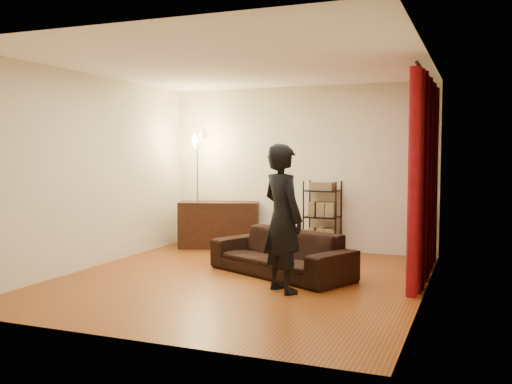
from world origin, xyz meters
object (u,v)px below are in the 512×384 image
at_px(person, 283,218).
at_px(floor_lamp, 198,190).
at_px(storage_boxes, 266,239).
at_px(wire_shelf, 322,217).
at_px(sofa, 281,253).
at_px(media_cabinet, 219,225).

distance_m(person, floor_lamp, 3.37).
height_order(storage_boxes, wire_shelf, wire_shelf).
bearing_deg(sofa, floor_lamp, 168.23).
relative_size(sofa, floor_lamp, 1.02).
distance_m(sofa, storage_boxes, 2.08).
bearing_deg(floor_lamp, wire_shelf, 7.08).
relative_size(person, media_cabinet, 1.28).
xyz_separation_m(person, floor_lamp, (-2.35, 2.41, 0.13)).
xyz_separation_m(wire_shelf, floor_lamp, (-2.11, -0.26, 0.40)).
relative_size(media_cabinet, wire_shelf, 1.15).
distance_m(person, wire_shelf, 2.70).
relative_size(media_cabinet, storage_boxes, 3.42).
distance_m(sofa, floor_lamp, 2.66).
distance_m(sofa, media_cabinet, 2.38).
xyz_separation_m(sofa, media_cabinet, (-1.69, 1.68, 0.10)).
bearing_deg(sofa, media_cabinet, 161.02).
bearing_deg(media_cabinet, wire_shelf, -13.69).
bearing_deg(floor_lamp, storage_boxes, 14.61).
bearing_deg(storage_boxes, wire_shelf, -2.06).
bearing_deg(wire_shelf, sofa, -111.83).
bearing_deg(storage_boxes, media_cabinet, -166.57).
distance_m(wire_shelf, floor_lamp, 2.16).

